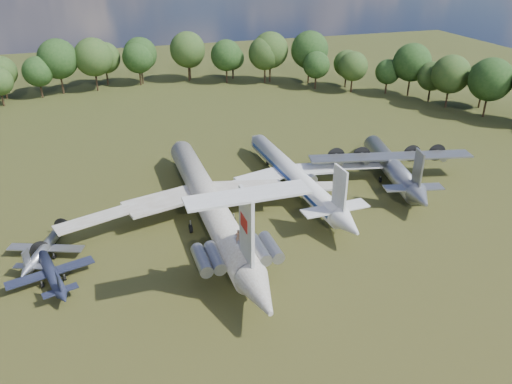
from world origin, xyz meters
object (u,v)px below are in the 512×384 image
object	(u,v)px
small_prop_northwest	(45,251)
tu104_jet	(293,178)
person_on_il62	(238,237)
small_prop_west	(52,276)
il62_airliner	(208,206)
an12_transport	(391,169)

from	to	relation	value
small_prop_northwest	tu104_jet	bearing A→B (deg)	33.58
small_prop_northwest	person_on_il62	distance (m)	27.88
tu104_jet	small_prop_west	world-z (taller)	tu104_jet
il62_airliner	small_prop_west	distance (m)	24.26
tu104_jet	person_on_il62	xyz separation A→B (m)	(-16.10, -22.38, 4.39)
person_on_il62	il62_airliner	bearing A→B (deg)	-84.22
il62_airliner	small_prop_west	bearing A→B (deg)	-158.98
an12_transport	small_prop_west	xyz separation A→B (m)	(-57.24, -14.03, -1.09)
il62_airliner	small_prop_northwest	xyz separation A→B (m)	(-23.65, -2.76, -1.80)
small_prop_west	tu104_jet	bearing A→B (deg)	6.01
an12_transport	small_prop_northwest	world-z (taller)	an12_transport
an12_transport	person_on_il62	world-z (taller)	person_on_il62
an12_transport	small_prop_west	world-z (taller)	an12_transport
tu104_jet	person_on_il62	distance (m)	27.92
il62_airliner	an12_transport	distance (m)	35.17
person_on_il62	an12_transport	bearing A→B (deg)	-144.14
an12_transport	small_prop_northwest	distance (m)	58.98
il62_airliner	tu104_jet	xyz separation A→B (m)	(16.39, 6.48, -0.58)
tu104_jet	il62_airliner	bearing A→B (deg)	-161.55
an12_transport	small_prop_west	bearing A→B (deg)	-154.03
il62_airliner	small_prop_west	xyz separation A→B (m)	(-22.42, -9.09, -1.76)
il62_airliner	small_prop_northwest	size ratio (longest dim) A/B	4.08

